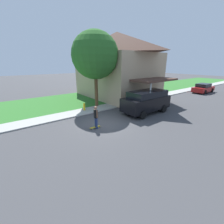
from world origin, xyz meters
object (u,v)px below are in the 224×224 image
at_px(car_down_street, 203,88).
at_px(skateboard, 95,127).
at_px(lawn_tree_near, 95,55).
at_px(suv_parked, 146,101).
at_px(skateboarder, 96,116).
at_px(fire_hydrant, 84,107).

relative_size(car_down_street, skateboard, 5.41).
xyz_separation_m(lawn_tree_near, skateboard, (4.89, -3.21, -5.22)).
height_order(suv_parked, skateboard, suv_parked).
relative_size(skateboarder, skateboard, 2.09).
bearing_deg(car_down_street, skateboard, -86.31).
distance_m(lawn_tree_near, skateboarder, 7.33).
xyz_separation_m(skateboarder, fire_hydrant, (-4.31, 1.28, -0.48)).
distance_m(lawn_tree_near, fire_hydrant, 5.23).
bearing_deg(car_down_street, skateboarder, -86.09).
xyz_separation_m(lawn_tree_near, suv_parked, (4.76, 2.58, -4.13)).
xyz_separation_m(lawn_tree_near, fire_hydrant, (0.67, -1.87, -4.84)).
bearing_deg(skateboarder, fire_hydrant, 163.44).
bearing_deg(car_down_street, fire_hydrant, -98.14).
bearing_deg(fire_hydrant, skateboard, -17.55).
height_order(skateboarder, fire_hydrant, skateboarder).
relative_size(suv_parked, skateboarder, 2.89).
bearing_deg(suv_parked, car_down_street, 94.58).
height_order(suv_parked, skateboarder, suv_parked).
bearing_deg(skateboarder, car_down_street, 93.91).
height_order(lawn_tree_near, skateboard, lawn_tree_near).
bearing_deg(fire_hydrant, skateboarder, -16.56).
bearing_deg(fire_hydrant, lawn_tree_near, 109.65).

